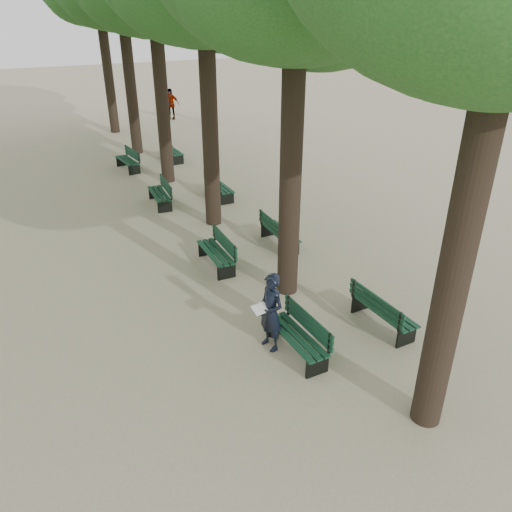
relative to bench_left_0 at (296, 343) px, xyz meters
name	(u,v)px	position (x,y,z in m)	size (l,w,h in m)	color
ground	(296,376)	(-0.37, -0.63, -0.27)	(120.00, 120.00, 0.00)	tan
bench_left_0	(296,343)	(0.00, 0.00, 0.00)	(0.61, 1.81, 0.92)	black
bench_left_1	(216,258)	(0.00, 4.41, 0.00)	(0.63, 1.82, 0.92)	black
bench_left_2	(160,198)	(0.00, 9.80, 0.00)	(0.71, 1.84, 0.92)	black
bench_left_3	(128,164)	(0.00, 14.65, 0.00)	(0.77, 1.85, 0.92)	black
bench_right_0	(383,317)	(2.27, -0.03, 0.00)	(0.61, 1.81, 0.92)	black
bench_right_1	(280,237)	(2.27, 4.81, 0.00)	(0.66, 1.83, 0.92)	black
bench_right_2	(219,191)	(2.27, 9.55, 0.00)	(0.59, 1.81, 0.92)	black
bench_right_3	(172,155)	(2.27, 15.25, 0.00)	(0.62, 1.82, 0.92)	black
man_with_map	(271,312)	(-0.38, 0.45, 0.62)	(0.68, 0.77, 1.78)	black
pedestrian_c	(171,104)	(5.17, 24.36, 0.68)	(1.11, 0.38, 1.90)	#262628
pedestrian_b	(207,108)	(6.86, 22.41, 0.62)	(1.16, 0.36, 1.79)	#262628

